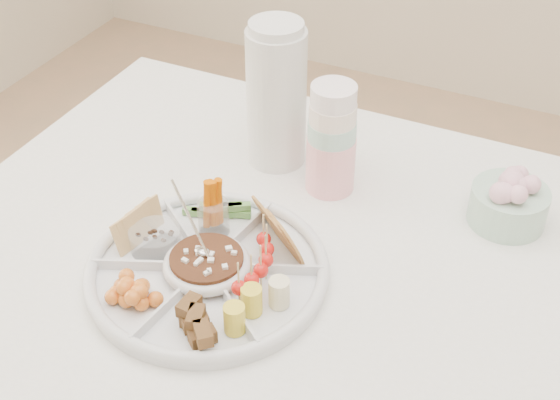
% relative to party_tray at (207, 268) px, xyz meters
% --- Properties ---
extents(party_tray, '(0.50, 0.50, 0.04)m').
position_rel_party_tray_xyz_m(party_tray, '(0.00, 0.00, 0.00)').
color(party_tray, silver).
rests_on(party_tray, dining_table).
extents(bean_dip, '(0.15, 0.15, 0.04)m').
position_rel_party_tray_xyz_m(bean_dip, '(0.00, 0.00, 0.01)').
color(bean_dip, '#502A1C').
rests_on(bean_dip, party_tray).
extents(tortillas, '(0.14, 0.14, 0.07)m').
position_rel_party_tray_xyz_m(tortillas, '(0.08, 0.10, 0.02)').
color(tortillas, gold).
rests_on(tortillas, party_tray).
extents(carrot_cucumber, '(0.14, 0.14, 0.09)m').
position_rel_party_tray_xyz_m(carrot_cucumber, '(-0.05, 0.12, 0.04)').
color(carrot_cucumber, '#D35D00').
rests_on(carrot_cucumber, party_tray).
extents(pita_raisins, '(0.15, 0.15, 0.06)m').
position_rel_party_tray_xyz_m(pita_raisins, '(-0.13, 0.02, 0.02)').
color(pita_raisins, '#E0B97C').
rests_on(pita_raisins, party_tray).
extents(cherries, '(0.14, 0.14, 0.04)m').
position_rel_party_tray_xyz_m(cherries, '(-0.08, -0.10, 0.01)').
color(cherries, orange).
rests_on(cherries, party_tray).
extents(granola_chunks, '(0.13, 0.13, 0.04)m').
position_rel_party_tray_xyz_m(granola_chunks, '(0.05, -0.12, 0.01)').
color(granola_chunks, brown).
rests_on(granola_chunks, party_tray).
extents(banana_tomato, '(0.14, 0.14, 0.09)m').
position_rel_party_tray_xyz_m(banana_tomato, '(0.13, -0.02, 0.04)').
color(banana_tomato, '#EAEA88').
rests_on(banana_tomato, party_tray).
extents(cup_stack, '(0.11, 0.11, 0.25)m').
position_rel_party_tray_xyz_m(cup_stack, '(0.08, 0.31, 0.10)').
color(cup_stack, silver).
rests_on(cup_stack, dining_table).
extents(thermos, '(0.13, 0.13, 0.29)m').
position_rel_party_tray_xyz_m(thermos, '(-0.05, 0.35, 0.12)').
color(thermos, silver).
rests_on(thermos, dining_table).
extents(flower_bowl, '(0.15, 0.15, 0.10)m').
position_rel_party_tray_xyz_m(flower_bowl, '(0.40, 0.35, 0.03)').
color(flower_bowl, '#9EDCB2').
rests_on(flower_bowl, dining_table).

